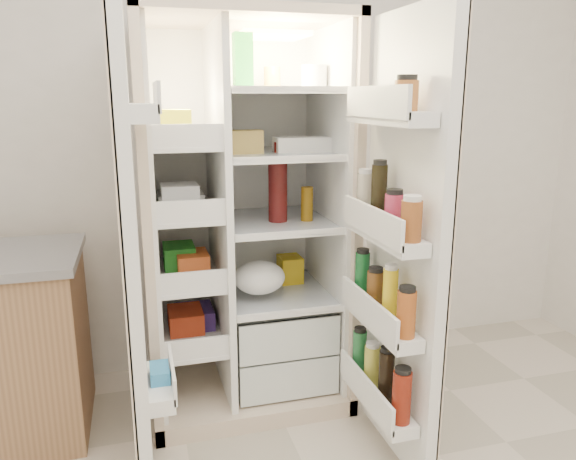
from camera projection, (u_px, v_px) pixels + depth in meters
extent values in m
cube|color=white|center=(247.00, 117.00, 2.84)|extent=(4.00, 0.02, 2.70)
cube|color=beige|center=(231.00, 205.00, 2.85)|extent=(0.92, 0.04, 1.80)
cube|color=beige|center=(146.00, 224.00, 2.43)|extent=(0.04, 0.70, 1.80)
cube|color=beige|center=(331.00, 213.00, 2.66)|extent=(0.04, 0.70, 1.80)
cube|color=beige|center=(239.00, 18.00, 2.34)|extent=(0.92, 0.70, 0.04)
cube|color=beige|center=(246.00, 385.00, 2.75)|extent=(0.92, 0.70, 0.08)
cube|color=white|center=(232.00, 203.00, 2.82)|extent=(0.84, 0.02, 1.68)
cube|color=white|center=(152.00, 219.00, 2.43)|extent=(0.02, 0.62, 1.68)
cube|color=white|center=(326.00, 210.00, 2.65)|extent=(0.02, 0.62, 1.68)
cube|color=white|center=(219.00, 216.00, 2.51)|extent=(0.03, 0.62, 1.68)
cube|color=silver|center=(277.00, 356.00, 2.73)|extent=(0.47, 0.52, 0.19)
cube|color=silver|center=(276.00, 319.00, 2.69)|extent=(0.47, 0.52, 0.19)
cube|color=#FFD18C|center=(271.00, 35.00, 2.44)|extent=(0.30, 0.30, 0.02)
cube|color=white|center=(191.00, 334.00, 2.60)|extent=(0.28, 0.58, 0.02)
cube|color=white|center=(188.00, 274.00, 2.53)|extent=(0.28, 0.58, 0.02)
cube|color=white|center=(185.00, 211.00, 2.46)|extent=(0.28, 0.58, 0.02)
cube|color=white|center=(182.00, 144.00, 2.39)|extent=(0.28, 0.58, 0.02)
cube|color=silver|center=(275.00, 292.00, 2.67)|extent=(0.49, 0.58, 0.01)
cube|color=silver|center=(275.00, 221.00, 2.59)|extent=(0.49, 0.58, 0.01)
cube|color=silver|center=(275.00, 153.00, 2.51)|extent=(0.49, 0.58, 0.02)
cube|color=silver|center=(274.00, 91.00, 2.45)|extent=(0.49, 0.58, 0.02)
cube|color=red|center=(190.00, 322.00, 2.59)|extent=(0.16, 0.20, 0.10)
cube|color=green|center=(187.00, 260.00, 2.52)|extent=(0.14, 0.18, 0.12)
cube|color=beige|center=(184.00, 201.00, 2.45)|extent=(0.20, 0.22, 0.07)
cube|color=yellow|center=(181.00, 126.00, 2.37)|extent=(0.15, 0.16, 0.14)
cube|color=#442B82|center=(190.00, 323.00, 2.59)|extent=(0.18, 0.20, 0.09)
cube|color=orange|center=(187.00, 262.00, 2.52)|extent=(0.14, 0.18, 0.10)
cube|color=white|center=(184.00, 196.00, 2.45)|extent=(0.16, 0.16, 0.12)
sphere|color=orange|center=(256.00, 378.00, 2.64)|extent=(0.07, 0.07, 0.07)
sphere|color=orange|center=(272.00, 372.00, 2.70)|extent=(0.07, 0.07, 0.07)
sphere|color=orange|center=(294.00, 373.00, 2.69)|extent=(0.07, 0.07, 0.07)
sphere|color=orange|center=(260.00, 364.00, 2.79)|extent=(0.07, 0.07, 0.07)
sphere|color=orange|center=(279.00, 363.00, 2.79)|extent=(0.07, 0.07, 0.07)
ellipsoid|color=#407D29|center=(275.00, 315.00, 2.70)|extent=(0.26, 0.24, 0.11)
cylinder|color=#4F1111|center=(278.00, 192.00, 2.51)|extent=(0.09, 0.09, 0.28)
cylinder|color=#835A0E|center=(307.00, 204.00, 2.54)|extent=(0.06, 0.06, 0.16)
cube|color=green|center=(243.00, 61.00, 2.32)|extent=(0.08, 0.08, 0.23)
cylinder|color=white|center=(314.00, 77.00, 2.47)|extent=(0.12, 0.12, 0.11)
cylinder|color=#B07428|center=(272.00, 78.00, 2.48)|extent=(0.08, 0.08, 0.10)
cube|color=silver|center=(303.00, 144.00, 2.50)|extent=(0.27, 0.11, 0.07)
cube|color=#AD9045|center=(243.00, 142.00, 2.41)|extent=(0.17, 0.09, 0.10)
ellipsoid|color=white|center=(260.00, 284.00, 2.54)|extent=(0.24, 0.22, 0.15)
cube|color=gold|center=(290.00, 269.00, 2.80)|extent=(0.11, 0.13, 0.13)
cube|color=white|center=(132.00, 260.00, 1.90)|extent=(0.05, 0.40, 1.72)
cube|color=beige|center=(125.00, 260.00, 1.89)|extent=(0.01, 0.40, 1.72)
cube|color=white|center=(161.00, 386.00, 2.03)|extent=(0.09, 0.32, 0.06)
cube|color=white|center=(144.00, 113.00, 1.80)|extent=(0.09, 0.32, 0.06)
cube|color=#338CCC|center=(160.00, 379.00, 2.03)|extent=(0.07, 0.12, 0.10)
cube|color=white|center=(404.00, 246.00, 2.08)|extent=(0.05, 0.58, 1.72)
cube|color=beige|center=(410.00, 245.00, 2.08)|extent=(0.01, 0.58, 1.72)
cube|color=white|center=(377.00, 399.00, 2.21)|extent=(0.11, 0.50, 0.05)
cube|color=white|center=(380.00, 321.00, 2.13)|extent=(0.11, 0.50, 0.05)
cube|color=white|center=(384.00, 234.00, 2.04)|extent=(0.11, 0.50, 0.05)
cube|color=white|center=(389.00, 118.00, 1.94)|extent=(0.11, 0.50, 0.05)
cylinder|color=maroon|center=(402.00, 397.00, 1.99)|extent=(0.07, 0.07, 0.20)
cylinder|color=black|center=(386.00, 378.00, 2.11)|extent=(0.06, 0.06, 0.22)
cylinder|color=gold|center=(372.00, 367.00, 2.23)|extent=(0.06, 0.06, 0.18)
cylinder|color=#257039|center=(360.00, 352.00, 2.35)|extent=(0.06, 0.06, 0.19)
cylinder|color=#A24C1B|center=(406.00, 314.00, 1.91)|extent=(0.07, 0.07, 0.17)
cylinder|color=yellow|center=(390.00, 296.00, 2.03)|extent=(0.06, 0.06, 0.21)
cylinder|color=brown|center=(375.00, 291.00, 2.16)|extent=(0.07, 0.07, 0.16)
cylinder|color=#166029|center=(362.00, 276.00, 2.27)|extent=(0.06, 0.06, 0.20)
cylinder|color=brown|center=(411.00, 221.00, 1.83)|extent=(0.07, 0.07, 0.14)
cylinder|color=#A82B4B|center=(394.00, 213.00, 1.95)|extent=(0.07, 0.07, 0.14)
cylinder|color=black|center=(379.00, 195.00, 2.07)|extent=(0.06, 0.06, 0.23)
cylinder|color=#BFB59E|center=(365.00, 196.00, 2.19)|extent=(0.06, 0.06, 0.18)
cylinder|color=#9B5826|center=(406.00, 96.00, 1.81)|extent=(0.08, 0.08, 0.10)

